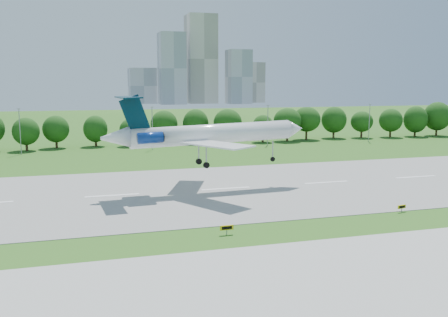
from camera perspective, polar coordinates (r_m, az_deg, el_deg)
ground at (r=62.25m, az=-11.16°, el=-9.18°), size 600.00×600.00×0.00m
runway at (r=86.34m, az=-12.65°, el=-4.17°), size 400.00×45.00×0.08m
taxiway at (r=45.49m, az=-9.04°, el=-15.94°), size 400.00×23.00×0.08m
tree_line at (r=151.73m, az=-14.36°, el=3.59°), size 288.40×8.40×10.40m
light_poles at (r=141.70m, az=-15.23°, el=3.27°), size 175.90×0.25×12.19m
skyline at (r=461.96m, az=-3.10°, el=10.09°), size 127.00×52.00×80.00m
airliner at (r=86.91m, az=-2.43°, el=2.85°), size 37.28×27.12×12.68m
taxi_sign_centre at (r=63.04m, az=0.31°, el=-7.93°), size 1.74×0.24×1.22m
taxi_sign_right at (r=78.29m, az=19.66°, el=-5.22°), size 1.53×0.49×1.07m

